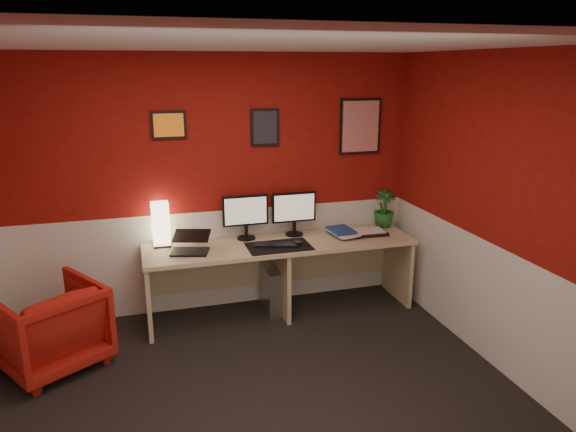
% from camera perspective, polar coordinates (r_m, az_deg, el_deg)
% --- Properties ---
extents(ground, '(4.00, 3.50, 0.01)m').
position_cam_1_polar(ground, '(4.11, -3.54, -19.47)').
color(ground, black).
rests_on(ground, ground).
extents(ceiling, '(4.00, 3.50, 0.01)m').
position_cam_1_polar(ceiling, '(3.36, -4.30, 17.91)').
color(ceiling, white).
rests_on(ceiling, ground).
extents(wall_back, '(4.00, 0.01, 2.50)m').
position_cam_1_polar(wall_back, '(5.21, -8.05, 3.19)').
color(wall_back, maroon).
rests_on(wall_back, ground).
extents(wall_front, '(4.00, 0.01, 2.50)m').
position_cam_1_polar(wall_front, '(2.03, 7.40, -17.99)').
color(wall_front, maroon).
rests_on(wall_front, ground).
extents(wall_right, '(0.01, 3.50, 2.50)m').
position_cam_1_polar(wall_right, '(4.40, 22.45, -0.22)').
color(wall_right, maroon).
rests_on(wall_right, ground).
extents(wainscot_back, '(4.00, 0.01, 1.00)m').
position_cam_1_polar(wainscot_back, '(5.41, -7.74, -4.59)').
color(wainscot_back, silver).
rests_on(wainscot_back, ground).
extents(wainscot_right, '(0.01, 3.50, 1.00)m').
position_cam_1_polar(wainscot_right, '(4.65, 21.42, -9.14)').
color(wainscot_right, silver).
rests_on(wainscot_right, ground).
extents(desk, '(2.60, 0.65, 0.73)m').
position_cam_1_polar(desk, '(5.26, -0.76, -6.63)').
color(desk, tan).
rests_on(desk, ground).
extents(shoji_lamp, '(0.16, 0.16, 0.40)m').
position_cam_1_polar(shoji_lamp, '(5.13, -13.47, -0.99)').
color(shoji_lamp, '#FFE5B2').
rests_on(shoji_lamp, desk).
extents(laptop, '(0.38, 0.32, 0.22)m').
position_cam_1_polar(laptop, '(4.90, -10.51, -2.69)').
color(laptop, black).
rests_on(laptop, desk).
extents(monitor_left, '(0.45, 0.06, 0.58)m').
position_cam_1_polar(monitor_left, '(5.18, -4.55, 0.60)').
color(monitor_left, black).
rests_on(monitor_left, desk).
extents(monitor_right, '(0.45, 0.06, 0.58)m').
position_cam_1_polar(monitor_right, '(5.28, 0.68, 0.96)').
color(monitor_right, black).
rests_on(monitor_right, desk).
extents(desk_mat, '(0.60, 0.38, 0.01)m').
position_cam_1_polar(desk_mat, '(5.02, -0.97, -3.27)').
color(desk_mat, black).
rests_on(desk_mat, desk).
extents(keyboard, '(0.44, 0.24, 0.02)m').
position_cam_1_polar(keyboard, '(5.04, -1.32, -3.05)').
color(keyboard, black).
rests_on(keyboard, desk_mat).
extents(mouse, '(0.06, 0.10, 0.03)m').
position_cam_1_polar(mouse, '(5.07, 1.06, -2.87)').
color(mouse, black).
rests_on(mouse, desk_mat).
extents(book_bottom, '(0.28, 0.34, 0.03)m').
position_cam_1_polar(book_bottom, '(5.32, 4.97, -2.09)').
color(book_bottom, navy).
rests_on(book_bottom, desk).
extents(book_middle, '(0.27, 0.34, 0.02)m').
position_cam_1_polar(book_middle, '(5.27, 4.86, -1.98)').
color(book_middle, silver).
rests_on(book_middle, book_bottom).
extents(book_top, '(0.24, 0.31, 0.03)m').
position_cam_1_polar(book_top, '(5.28, 4.64, -1.66)').
color(book_top, navy).
rests_on(book_top, book_middle).
extents(zen_tray, '(0.36, 0.26, 0.03)m').
position_cam_1_polar(zen_tray, '(5.45, 8.61, -1.77)').
color(zen_tray, black).
rests_on(zen_tray, desk).
extents(potted_plant, '(0.23, 0.23, 0.40)m').
position_cam_1_polar(potted_plant, '(5.68, 10.26, 0.80)').
color(potted_plant, '#19591E').
rests_on(potted_plant, desk).
extents(pc_tower, '(0.20, 0.45, 0.45)m').
position_cam_1_polar(pc_tower, '(5.38, -1.52, -7.75)').
color(pc_tower, '#99999E').
rests_on(pc_tower, ground).
extents(armchair, '(1.04, 1.05, 0.70)m').
position_cam_1_polar(armchair, '(4.78, -24.19, -10.73)').
color(armchair, '#B51F16').
rests_on(armchair, ground).
extents(art_left, '(0.32, 0.02, 0.26)m').
position_cam_1_polar(art_left, '(5.06, -12.66, 9.49)').
color(art_left, orange).
rests_on(art_left, wall_back).
extents(art_center, '(0.28, 0.02, 0.36)m').
position_cam_1_polar(art_center, '(5.20, -2.48, 9.46)').
color(art_center, black).
rests_on(art_center, wall_back).
extents(art_right, '(0.44, 0.02, 0.56)m').
position_cam_1_polar(art_right, '(5.52, 7.73, 9.50)').
color(art_right, red).
rests_on(art_right, wall_back).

